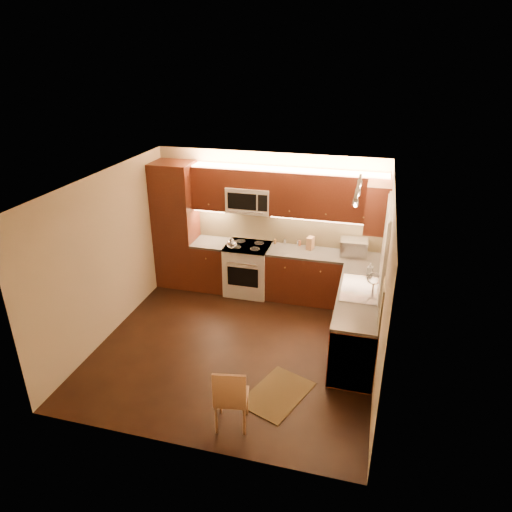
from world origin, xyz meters
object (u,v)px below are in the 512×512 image
(knife_block, at_px, (310,243))
(sink, at_px, (360,285))
(toaster_oven, at_px, (354,247))
(soap_bottle, at_px, (370,269))
(kettle, at_px, (232,242))
(stove, at_px, (248,269))
(dining_chair, at_px, (232,395))
(microwave, at_px, (250,199))

(knife_block, bearing_deg, sink, -42.84)
(toaster_oven, relative_size, soap_bottle, 2.46)
(kettle, relative_size, knife_block, 0.95)
(stove, height_order, dining_chair, stove)
(knife_block, bearing_deg, soap_bottle, -23.86)
(microwave, height_order, sink, microwave)
(toaster_oven, bearing_deg, sink, -84.84)
(kettle, xyz_separation_m, knife_block, (1.31, 0.35, -0.01))
(kettle, bearing_deg, stove, 47.38)
(soap_bottle, bearing_deg, toaster_oven, 128.75)
(sink, relative_size, dining_chair, 1.02)
(microwave, bearing_deg, kettle, -124.97)
(kettle, bearing_deg, toaster_oven, 15.76)
(dining_chair, bearing_deg, kettle, 96.94)
(toaster_oven, distance_m, dining_chair, 3.55)
(stove, relative_size, kettle, 4.44)
(sink, distance_m, kettle, 2.42)
(microwave, relative_size, toaster_oven, 1.71)
(stove, xyz_separation_m, dining_chair, (0.71, -3.21, -0.04))
(soap_bottle, bearing_deg, stove, -179.82)
(stove, relative_size, sink, 1.07)
(soap_bottle, xyz_separation_m, dining_chair, (-1.40, -2.63, -0.57))
(stove, relative_size, soap_bottle, 5.09)
(stove, bearing_deg, dining_chair, -77.49)
(knife_block, relative_size, dining_chair, 0.26)
(sink, bearing_deg, microwave, 147.79)
(stove, distance_m, sink, 2.35)
(sink, xyz_separation_m, dining_chair, (-1.29, -2.08, -0.55))
(stove, relative_size, microwave, 1.21)
(stove, bearing_deg, sink, -29.36)
(stove, xyz_separation_m, kettle, (-0.23, -0.19, 0.56))
(dining_chair, bearing_deg, sink, 47.85)
(stove, height_order, microwave, microwave)
(toaster_oven, relative_size, dining_chair, 0.52)
(microwave, relative_size, dining_chair, 0.90)
(microwave, height_order, toaster_oven, microwave)
(toaster_oven, distance_m, soap_bottle, 0.75)
(kettle, distance_m, soap_bottle, 2.38)
(sink, height_order, kettle, kettle)
(sink, distance_m, soap_bottle, 0.56)
(sink, relative_size, toaster_oven, 1.94)
(knife_block, bearing_deg, dining_chair, -84.69)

